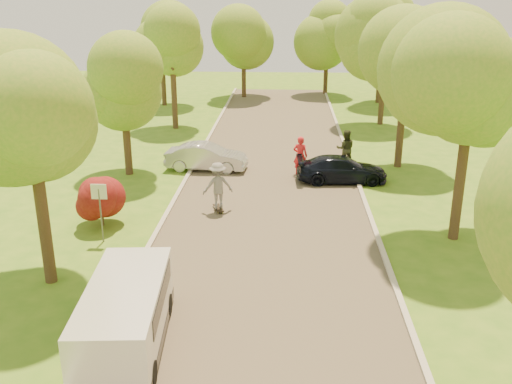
% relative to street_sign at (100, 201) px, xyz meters
% --- Properties ---
extents(ground, '(100.00, 100.00, 0.00)m').
position_rel_street_sign_xyz_m(ground, '(5.80, -4.00, -1.56)').
color(ground, '#3F741B').
rests_on(ground, ground).
extents(road, '(8.00, 60.00, 0.01)m').
position_rel_street_sign_xyz_m(road, '(5.80, 4.00, -1.56)').
color(road, '#4C4438').
rests_on(road, ground).
extents(curb_left, '(0.18, 60.00, 0.12)m').
position_rel_street_sign_xyz_m(curb_left, '(1.75, 4.00, -1.50)').
color(curb_left, '#B2AD9E').
rests_on(curb_left, ground).
extents(curb_right, '(0.18, 60.00, 0.12)m').
position_rel_street_sign_xyz_m(curb_right, '(9.85, 4.00, -1.50)').
color(curb_right, '#B2AD9E').
rests_on(curb_right, ground).
extents(street_sign, '(0.55, 0.06, 2.17)m').
position_rel_street_sign_xyz_m(street_sign, '(0.00, 0.00, 0.00)').
color(street_sign, '#59595E').
rests_on(street_sign, ground).
extents(red_shrub, '(1.70, 1.70, 1.95)m').
position_rel_street_sign_xyz_m(red_shrub, '(-0.50, 1.50, -0.47)').
color(red_shrub, '#382619').
rests_on(red_shrub, ground).
extents(tree_l_mida, '(4.71, 4.60, 7.39)m').
position_rel_street_sign_xyz_m(tree_l_mida, '(-0.50, -3.00, 3.61)').
color(tree_l_mida, '#382619').
rests_on(tree_l_mida, ground).
extents(tree_l_midb, '(4.30, 4.20, 6.62)m').
position_rel_street_sign_xyz_m(tree_l_midb, '(-1.01, 8.00, 3.02)').
color(tree_l_midb, '#382619').
rests_on(tree_l_midb, ground).
extents(tree_l_far, '(4.92, 4.80, 7.79)m').
position_rel_street_sign_xyz_m(tree_l_far, '(-0.59, 18.00, 3.90)').
color(tree_l_far, '#382619').
rests_on(tree_l_far, ground).
extents(tree_r_mida, '(5.13, 5.00, 7.95)m').
position_rel_street_sign_xyz_m(tree_r_mida, '(12.82, 1.00, 3.97)').
color(tree_r_mida, '#382619').
rests_on(tree_r_mida, ground).
extents(tree_r_midb, '(4.51, 4.40, 7.01)m').
position_rel_street_sign_xyz_m(tree_r_midb, '(12.40, 10.00, 3.32)').
color(tree_r_midb, '#382619').
rests_on(tree_r_midb, ground).
extents(tree_r_far, '(5.33, 5.20, 8.34)m').
position_rel_street_sign_xyz_m(tree_r_far, '(13.03, 20.00, 4.27)').
color(tree_r_far, '#382619').
rests_on(tree_r_far, ground).
extents(tree_bg_a, '(5.12, 5.00, 7.72)m').
position_rel_street_sign_xyz_m(tree_bg_a, '(-2.98, 26.00, 3.75)').
color(tree_bg_a, '#382619').
rests_on(tree_bg_a, ground).
extents(tree_bg_b, '(5.12, 5.00, 7.95)m').
position_rel_street_sign_xyz_m(tree_bg_b, '(14.02, 28.00, 3.97)').
color(tree_bg_b, '#382619').
rests_on(tree_bg_b, ground).
extents(tree_bg_c, '(4.92, 4.80, 7.33)m').
position_rel_street_sign_xyz_m(tree_bg_c, '(3.01, 30.00, 3.46)').
color(tree_bg_c, '#382619').
rests_on(tree_bg_c, ground).
extents(tree_bg_d, '(5.12, 5.00, 7.72)m').
position_rel_street_sign_xyz_m(tree_bg_d, '(10.02, 32.00, 3.75)').
color(tree_bg_d, '#382619').
rests_on(tree_bg_d, ground).
extents(minivan, '(2.16, 4.73, 1.71)m').
position_rel_street_sign_xyz_m(minivan, '(2.60, -6.26, -0.66)').
color(minivan, white).
rests_on(minivan, ground).
extents(silver_sedan, '(4.14, 1.73, 1.33)m').
position_rel_street_sign_xyz_m(silver_sedan, '(2.50, 8.91, -0.90)').
color(silver_sedan, '#B5B6BA').
rests_on(silver_sedan, ground).
extents(dark_sedan, '(4.31, 1.95, 1.22)m').
position_rel_street_sign_xyz_m(dark_sedan, '(9.10, 7.36, -0.95)').
color(dark_sedan, black).
rests_on(dark_sedan, ground).
extents(longboard, '(0.58, 1.02, 0.11)m').
position_rel_street_sign_xyz_m(longboard, '(3.75, 3.29, -1.46)').
color(longboard, black).
rests_on(longboard, ground).
extents(skateboarder, '(1.40, 1.08, 1.91)m').
position_rel_street_sign_xyz_m(skateboarder, '(3.75, 3.29, -0.48)').
color(skateboarder, gray).
rests_on(skateboarder, longboard).
extents(person_striped, '(0.78, 0.59, 1.92)m').
position_rel_street_sign_xyz_m(person_striped, '(7.17, 8.35, -0.61)').
color(person_striped, red).
rests_on(person_striped, ground).
extents(person_olive, '(0.94, 0.74, 1.93)m').
position_rel_street_sign_xyz_m(person_olive, '(9.48, 9.78, -0.60)').
color(person_olive, '#313721').
rests_on(person_olive, ground).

